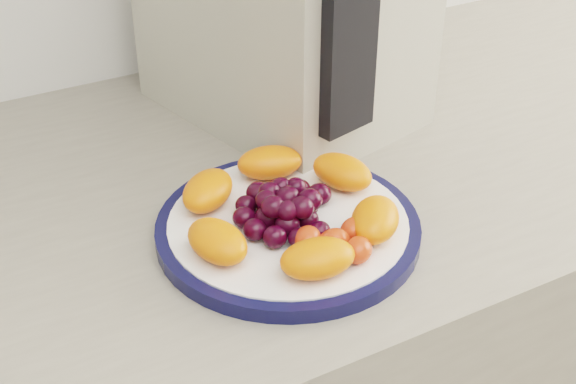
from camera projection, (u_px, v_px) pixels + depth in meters
plate_rim at (288, 229)px, 0.78m from camera, size 0.26×0.26×0.01m
plate_face at (288, 228)px, 0.78m from camera, size 0.23×0.23×0.02m
fruit_plate at (290, 208)px, 0.76m from camera, size 0.22×0.22×0.04m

